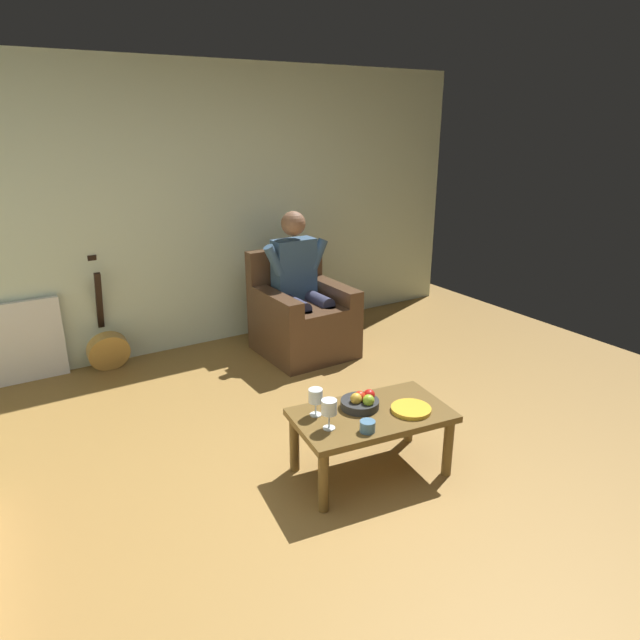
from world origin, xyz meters
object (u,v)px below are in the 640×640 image
object	(u,v)px
decorative_dish	(411,409)
candle_jar	(368,426)
armchair	(302,318)
coffee_table	(371,422)
person_seated	(300,279)
wine_glass_far	(316,397)
wine_glass_near	(329,409)
guitar	(108,346)
fruit_bowl	(361,402)

from	to	relation	value
decorative_dish	candle_jar	bearing A→B (deg)	8.01
armchair	coffee_table	world-z (taller)	armchair
candle_jar	decorative_dish	bearing A→B (deg)	-171.99
person_seated	candle_jar	xyz separation A→B (m)	(0.76, 2.05, -0.25)
coffee_table	wine_glass_far	xyz separation A→B (m)	(0.30, -0.15, 0.18)
wine_glass_near	decorative_dish	distance (m)	0.54
coffee_table	guitar	size ratio (longest dim) A/B	1.00
person_seated	wine_glass_near	bearing A→B (deg)	63.46
wine_glass_far	candle_jar	distance (m)	0.35
armchair	wine_glass_far	bearing A→B (deg)	61.43
wine_glass_far	fruit_bowl	bearing A→B (deg)	165.84
guitar	wine_glass_far	distance (m)	2.37
coffee_table	wine_glass_far	distance (m)	0.38
candle_jar	guitar	bearing A→B (deg)	-71.73
person_seated	decorative_dish	size ratio (longest dim) A/B	5.39
wine_glass_near	armchair	bearing A→B (deg)	-116.06
armchair	fruit_bowl	world-z (taller)	armchair
coffee_table	wine_glass_near	distance (m)	0.37
wine_glass_near	candle_jar	bearing A→B (deg)	139.55
fruit_bowl	candle_jar	size ratio (longest dim) A/B	2.67
person_seated	coffee_table	distance (m)	2.02
person_seated	candle_jar	size ratio (longest dim) A/B	14.84
wine_glass_near	wine_glass_far	size ratio (longest dim) A/B	1.06
wine_glass_far	candle_jar	world-z (taller)	wine_glass_far
coffee_table	wine_glass_far	bearing A→B (deg)	-26.46
armchair	fruit_bowl	size ratio (longest dim) A/B	4.01
wine_glass_near	candle_jar	distance (m)	0.23
armchair	person_seated	world-z (taller)	person_seated
guitar	wine_glass_near	bearing A→B (deg)	105.73
wine_glass_near	decorative_dish	world-z (taller)	wine_glass_near
armchair	coffee_table	xyz separation A→B (m)	(0.61, 1.87, 0.02)
wine_glass_near	decorative_dish	size ratio (longest dim) A/B	0.74
person_seated	coffee_table	bearing A→B (deg)	71.33
decorative_dish	guitar	bearing A→B (deg)	-64.41
person_seated	wine_glass_far	bearing A→B (deg)	61.75
fruit_bowl	candle_jar	bearing A→B (deg)	61.78
fruit_bowl	decorative_dish	world-z (taller)	fruit_bowl
armchair	decorative_dish	world-z (taller)	armchair
coffee_table	guitar	distance (m)	2.59
armchair	person_seated	bearing A→B (deg)	-90.00
guitar	candle_jar	xyz separation A→B (m)	(-0.84, 2.55, 0.23)
guitar	decorative_dish	bearing A→B (deg)	115.59
person_seated	guitar	bearing A→B (deg)	-18.05
armchair	wine_glass_far	size ratio (longest dim) A/B	5.55
wine_glass_near	wine_glass_far	bearing A→B (deg)	-95.46
guitar	wine_glass_far	world-z (taller)	guitar
guitar	decorative_dish	distance (m)	2.78
decorative_dish	fruit_bowl	bearing A→B (deg)	-39.53
coffee_table	decorative_dish	size ratio (longest dim) A/B	4.13
guitar	wine_glass_far	bearing A→B (deg)	107.23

